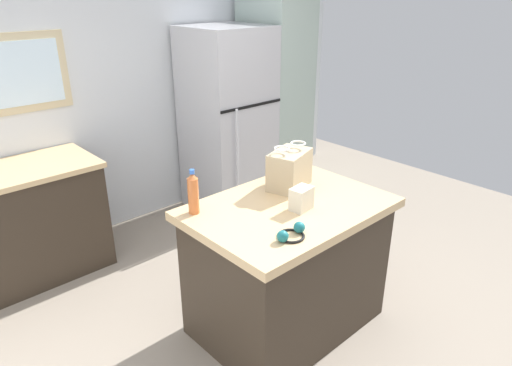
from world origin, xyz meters
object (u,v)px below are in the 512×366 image
at_px(kitchen_island, 287,266).
at_px(small_box, 301,199).
at_px(tall_cabinet, 275,99).
at_px(bottle, 193,193).
at_px(ear_defenders, 291,233).
at_px(refrigerator, 228,121).
at_px(shopping_bag, 289,169).

height_order(kitchen_island, small_box, small_box).
bearing_deg(kitchen_island, tall_cabinet, 47.46).
distance_m(kitchen_island, bottle, 0.81).
height_order(tall_cabinet, ear_defenders, tall_cabinet).
bearing_deg(refrigerator, ear_defenders, -120.98).
relative_size(refrigerator, ear_defenders, 8.98).
height_order(kitchen_island, ear_defenders, ear_defenders).
relative_size(refrigerator, tall_cabinet, 0.88).
bearing_deg(bottle, refrigerator, 45.00).
xyz_separation_m(tall_cabinet, bottle, (-2.07, -1.41, 0.00)).
xyz_separation_m(refrigerator, bottle, (-1.41, -1.41, 0.12)).
distance_m(refrigerator, bottle, 2.00).
relative_size(kitchen_island, tall_cabinet, 0.60).
distance_m(bottle, ear_defenders, 0.63).
distance_m(kitchen_island, ear_defenders, 0.61).
height_order(refrigerator, small_box, refrigerator).
bearing_deg(shopping_bag, kitchen_island, -136.07).
height_order(shopping_bag, ear_defenders, shopping_bag).
bearing_deg(bottle, kitchen_island, -31.84).
bearing_deg(bottle, ear_defenders, -69.87).
bearing_deg(tall_cabinet, ear_defenders, -132.88).
relative_size(shopping_bag, ear_defenders, 1.74).
bearing_deg(tall_cabinet, small_box, -130.93).
height_order(refrigerator, tall_cabinet, tall_cabinet).
distance_m(tall_cabinet, bottle, 2.50).
distance_m(shopping_bag, ear_defenders, 0.67).
bearing_deg(ear_defenders, bottle, 110.13).
xyz_separation_m(shopping_bag, ear_defenders, (-0.47, -0.47, -0.10)).
bearing_deg(small_box, ear_defenders, -146.54).
bearing_deg(shopping_bag, ear_defenders, -135.35).
bearing_deg(refrigerator, bottle, -135.00).
bearing_deg(small_box, refrigerator, 63.21).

